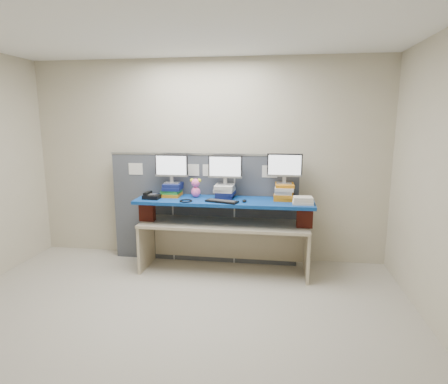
% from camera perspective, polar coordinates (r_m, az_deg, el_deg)
% --- Properties ---
extents(room, '(5.00, 4.00, 2.80)m').
position_cam_1_polar(room, '(3.38, -9.21, 1.10)').
color(room, beige).
rests_on(room, ground).
extents(cubicle_partition, '(2.60, 0.06, 1.53)m').
position_cam_1_polar(cubicle_partition, '(5.20, -3.13, -2.43)').
color(cubicle_partition, '#3E4249').
rests_on(cubicle_partition, ground).
extents(desk, '(2.17, 0.65, 0.66)m').
position_cam_1_polar(desk, '(4.89, -0.00, -6.21)').
color(desk, tan).
rests_on(desk, ground).
extents(brick_pier_left, '(0.20, 0.11, 0.27)m').
position_cam_1_polar(brick_pier_left, '(5.03, -11.63, -2.84)').
color(brick_pier_left, maroon).
rests_on(brick_pier_left, desk).
extents(brick_pier_right, '(0.20, 0.11, 0.27)m').
position_cam_1_polar(brick_pier_right, '(4.73, 12.18, -3.73)').
color(brick_pier_right, maroon).
rests_on(brick_pier_right, desk).
extents(blue_board, '(2.28, 0.58, 0.04)m').
position_cam_1_polar(blue_board, '(4.79, -0.00, -1.42)').
color(blue_board, navy).
rests_on(blue_board, brick_pier_left).
extents(book_stack_left, '(0.25, 0.31, 0.17)m').
position_cam_1_polar(book_stack_left, '(5.04, -7.89, 0.35)').
color(book_stack_left, '#BB6D11').
rests_on(book_stack_left, blue_board).
extents(book_stack_center, '(0.27, 0.31, 0.17)m').
position_cam_1_polar(book_stack_center, '(4.88, 0.13, 0.15)').
color(book_stack_center, '#101949').
rests_on(book_stack_center, blue_board).
extents(book_stack_right, '(0.26, 0.32, 0.21)m').
position_cam_1_polar(book_stack_right, '(4.82, 9.11, 0.02)').
color(book_stack_right, '#BB6D11').
rests_on(book_stack_right, blue_board).
extents(monitor_left, '(0.44, 0.12, 0.38)m').
position_cam_1_polar(monitor_left, '(4.99, -7.99, 3.78)').
color(monitor_left, gray).
rests_on(monitor_left, book_stack_left).
extents(monitor_center, '(0.44, 0.12, 0.38)m').
position_cam_1_polar(monitor_center, '(4.83, 0.19, 3.64)').
color(monitor_center, gray).
rests_on(monitor_center, book_stack_center).
extents(monitor_right, '(0.44, 0.12, 0.38)m').
position_cam_1_polar(monitor_right, '(4.77, 9.22, 3.82)').
color(monitor_right, gray).
rests_on(monitor_right, book_stack_right).
extents(keyboard, '(0.43, 0.24, 0.03)m').
position_cam_1_polar(keyboard, '(4.63, -0.34, -1.43)').
color(keyboard, black).
rests_on(keyboard, blue_board).
extents(mouse, '(0.07, 0.11, 0.03)m').
position_cam_1_polar(mouse, '(4.65, 3.12, -1.35)').
color(mouse, black).
rests_on(mouse, blue_board).
extents(desk_phone, '(0.22, 0.20, 0.09)m').
position_cam_1_polar(desk_phone, '(4.93, -10.96, -0.62)').
color(desk_phone, black).
rests_on(desk_phone, blue_board).
extents(headset, '(0.21, 0.21, 0.02)m').
position_cam_1_polar(headset, '(4.69, -5.81, -1.35)').
color(headset, black).
rests_on(headset, blue_board).
extents(plush_toy, '(0.15, 0.11, 0.25)m').
position_cam_1_polar(plush_toy, '(4.92, -4.34, 0.65)').
color(plush_toy, pink).
rests_on(plush_toy, blue_board).
extents(binder_stack, '(0.25, 0.20, 0.09)m').
position_cam_1_polar(binder_stack, '(4.63, 11.93, -1.28)').
color(binder_stack, beige).
rests_on(binder_stack, blue_board).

